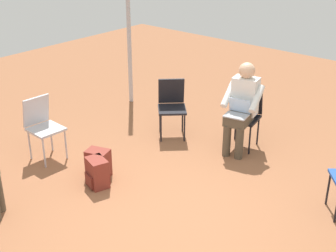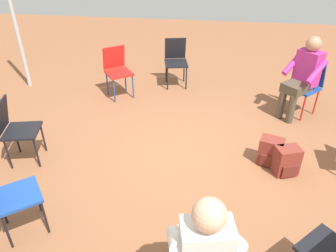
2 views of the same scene
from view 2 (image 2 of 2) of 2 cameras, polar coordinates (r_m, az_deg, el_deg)
The scene contains 11 objects.
ground_plane at distance 4.28m, azimuth 2.52°, elevation -5.63°, with size 14.00×14.00×0.00m, color brown.
chair_northeast at distance 5.51m, azimuth 23.00°, elevation 6.85°, with size 0.58×0.58×0.85m.
chair_north at distance 6.06m, azimuth 1.36°, elevation 11.64°, with size 0.47×0.51×0.85m.
chair_southwest at distance 3.40m, azimuth -26.19°, elevation -10.56°, with size 0.58×0.58×0.85m.
chair_west at distance 4.39m, azimuth -25.13°, elevation -0.16°, with size 0.51×0.48×0.85m.
chair_northwest at distance 5.71m, azimuth -8.86°, elevation 9.92°, with size 0.57×0.58×0.85m.
person_with_laptop at distance 2.43m, azimuth 6.07°, elevation -20.47°, with size 0.56×0.58×1.24m.
person_in_magenta at distance 5.30m, azimuth 22.47°, elevation 8.37°, with size 0.63×0.63×1.24m.
backpack_near_laptop_user at distance 4.21m, azimuth 19.86°, elevation -5.91°, with size 0.33×0.30×0.36m.
backpack_by_empty_chair at distance 4.30m, azimuth 17.37°, elevation -4.46°, with size 0.33×0.30×0.36m.
tent_pole_far at distance 6.30m, azimuth -25.39°, elevation 17.12°, with size 0.07×0.07×2.59m, color #B2B2B7.
Camera 2 is at (0.26, -3.37, 2.62)m, focal length 35.00 mm.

